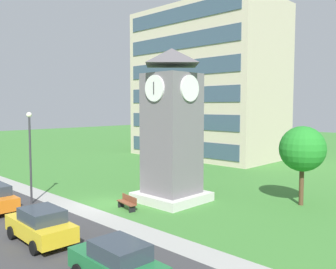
% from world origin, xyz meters
% --- Properties ---
extents(ground_plane, '(160.00, 160.00, 0.00)m').
position_xyz_m(ground_plane, '(0.00, 0.00, 0.00)').
color(ground_plane, '#3D7A33').
extents(street_asphalt, '(120.00, 7.20, 0.01)m').
position_xyz_m(street_asphalt, '(0.00, -6.26, 0.00)').
color(street_asphalt, '#38383A').
rests_on(street_asphalt, ground).
extents(kerb_strip, '(120.00, 1.60, 0.01)m').
position_xyz_m(kerb_strip, '(0.00, -1.86, 0.00)').
color(kerb_strip, '#9E9E99').
rests_on(kerb_strip, ground).
extents(office_building, '(18.76, 10.87, 19.20)m').
position_xyz_m(office_building, '(-9.97, 23.83, 9.60)').
color(office_building, beige).
rests_on(office_building, ground).
extents(clock_tower, '(4.25, 4.25, 10.55)m').
position_xyz_m(clock_tower, '(2.67, 3.78, 4.72)').
color(clock_tower, slate).
rests_on(clock_tower, ground).
extents(park_bench, '(1.86, 0.79, 0.88)m').
position_xyz_m(park_bench, '(2.12, 0.24, 0.46)').
color(park_bench, brown).
rests_on(park_bench, ground).
extents(street_lamp, '(0.36, 0.36, 6.23)m').
position_xyz_m(street_lamp, '(-3.67, -3.40, 3.83)').
color(street_lamp, '#333338').
rests_on(street_lamp, ground).
extents(tree_near_tower, '(3.03, 3.03, 5.32)m').
position_xyz_m(tree_near_tower, '(9.64, 9.07, 3.78)').
color(tree_near_tower, '#513823').
rests_on(tree_near_tower, ground).
extents(parked_car_yellow, '(4.34, 2.13, 1.69)m').
position_xyz_m(parked_car_yellow, '(3.46, -6.26, 0.86)').
color(parked_car_yellow, gold).
rests_on(parked_car_yellow, ground).
extents(parked_car_green, '(4.20, 2.02, 1.69)m').
position_xyz_m(parked_car_green, '(9.56, -6.32, 0.86)').
color(parked_car_green, '#1E6B38').
rests_on(parked_car_green, ground).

